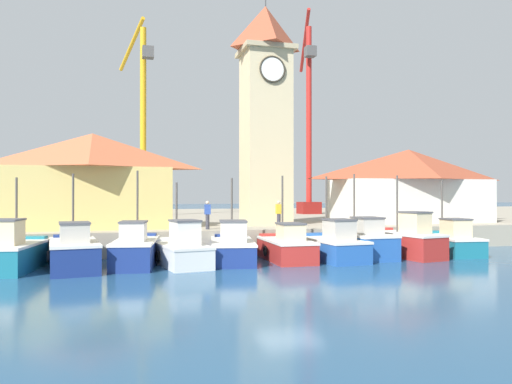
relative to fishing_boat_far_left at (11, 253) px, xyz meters
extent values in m
plane|color=navy|center=(11.21, -5.04, -0.79)|extent=(300.00, 300.00, 0.00)
cube|color=#9E937F|center=(11.21, 22.84, -0.10)|extent=(120.00, 40.00, 1.37)
cube|color=#196B7F|center=(0.01, 0.07, -0.24)|extent=(2.70, 4.90, 1.10)
cube|color=#196B7F|center=(0.31, 2.13, 0.43)|extent=(1.82, 0.84, 0.24)
cube|color=silver|center=(0.01, 0.07, 0.36)|extent=(2.76, 4.97, 0.12)
cube|color=beige|center=(-0.10, -0.73, 0.94)|extent=(1.42, 1.56, 1.03)
cube|color=#4C4C51|center=(-0.10, -0.73, 1.49)|extent=(1.51, 1.65, 0.08)
cylinder|color=#4C4742|center=(0.09, 0.65, 1.89)|extent=(0.10, 0.10, 2.93)
cube|color=navy|center=(2.63, -0.32, -0.20)|extent=(2.59, 5.19, 1.17)
cube|color=navy|center=(2.34, 1.90, 0.50)|extent=(1.73, 0.81, 0.24)
cube|color=silver|center=(2.63, -0.32, 0.43)|extent=(2.65, 5.26, 0.12)
cube|color=#B2ADA3|center=(2.74, -1.18, 0.90)|extent=(1.36, 1.63, 0.81)
cube|color=#4C4C51|center=(2.74, -1.18, 1.34)|extent=(1.45, 1.72, 0.08)
cylinder|color=#4C4742|center=(2.55, 0.30, 2.02)|extent=(0.10, 0.10, 3.04)
torus|color=black|center=(1.55, -0.21, -0.20)|extent=(0.19, 0.53, 0.52)
cube|color=navy|center=(5.36, 0.11, -0.22)|extent=(2.50, 5.07, 1.12)
cube|color=navy|center=(5.69, 2.27, 0.46)|extent=(1.60, 0.82, 0.24)
cube|color=silver|center=(5.36, 0.11, 0.39)|extent=(2.57, 5.14, 0.12)
cube|color=silver|center=(5.23, -0.73, 0.87)|extent=(1.28, 1.60, 0.84)
cube|color=#4C4C51|center=(5.23, -0.73, 1.32)|extent=(1.37, 1.69, 0.08)
cylinder|color=#4C4742|center=(5.45, 0.71, 2.09)|extent=(0.10, 0.10, 3.28)
torus|color=black|center=(4.43, 0.50, -0.22)|extent=(0.20, 0.53, 0.52)
cube|color=silver|center=(7.39, -0.25, -0.33)|extent=(2.62, 4.96, 0.92)
cube|color=silver|center=(7.03, 1.83, 0.25)|extent=(1.65, 0.86, 0.24)
cube|color=silver|center=(7.39, -0.25, 0.18)|extent=(2.69, 5.03, 0.12)
cube|color=silver|center=(7.53, -1.06, 0.78)|extent=(1.33, 1.58, 1.08)
cube|color=#4C4C51|center=(7.53, -1.06, 1.37)|extent=(1.43, 1.67, 0.08)
cylinder|color=#4C4742|center=(7.29, 0.33, 1.70)|extent=(0.10, 0.10, 2.91)
torus|color=black|center=(6.36, -0.19, -0.33)|extent=(0.21, 0.53, 0.52)
cube|color=navy|center=(10.05, 0.26, -0.31)|extent=(2.85, 5.28, 0.96)
cube|color=navy|center=(10.44, 2.48, 0.29)|extent=(1.79, 0.89, 0.24)
cube|color=silver|center=(10.05, 0.26, 0.22)|extent=(2.92, 5.35, 0.12)
cube|color=beige|center=(9.90, -0.60, 0.77)|extent=(1.45, 1.69, 0.97)
cube|color=#4C4C51|center=(9.90, -0.60, 1.29)|extent=(1.54, 1.78, 0.08)
cylinder|color=#4C4742|center=(10.16, 0.88, 1.85)|extent=(0.10, 0.10, 3.13)
torus|color=black|center=(9.02, 0.70, -0.31)|extent=(0.21, 0.53, 0.52)
cube|color=#AD2823|center=(12.80, 0.07, -0.30)|extent=(1.99, 4.70, 0.97)
cube|color=#AD2823|center=(12.85, 2.15, 0.30)|extent=(1.62, 0.64, 0.24)
cube|color=silver|center=(12.80, 0.07, 0.23)|extent=(2.05, 4.77, 0.12)
cube|color=beige|center=(12.78, -0.75, 0.69)|extent=(1.16, 1.42, 0.80)
cube|color=#4C4C51|center=(12.78, -0.75, 1.13)|extent=(1.24, 1.51, 0.08)
cylinder|color=#4C4742|center=(12.82, 0.65, 1.92)|extent=(0.10, 0.10, 3.26)
torus|color=black|center=(11.79, 0.32, -0.30)|extent=(0.13, 0.52, 0.52)
cube|color=#2356A8|center=(15.12, -0.41, -0.29)|extent=(2.31, 4.74, 0.98)
cube|color=#2356A8|center=(14.96, 1.64, 0.32)|extent=(1.71, 0.73, 0.24)
cube|color=silver|center=(15.12, -0.41, 0.25)|extent=(2.38, 4.80, 0.12)
cube|color=#B2ADA3|center=(15.18, -1.21, 0.79)|extent=(1.28, 1.47, 0.97)
cube|color=#4C4C51|center=(15.18, -1.21, 1.32)|extent=(1.37, 1.55, 0.08)
cylinder|color=#4C4742|center=(15.08, 0.16, 1.91)|extent=(0.10, 0.10, 3.21)
torus|color=black|center=(14.04, -0.26, -0.29)|extent=(0.16, 0.53, 0.52)
cube|color=#2356A8|center=(17.10, 0.39, -0.19)|extent=(2.07, 4.96, 1.19)
cube|color=#2356A8|center=(17.06, 2.60, 0.52)|extent=(1.70, 0.63, 0.24)
cube|color=silver|center=(17.10, 0.39, 0.45)|extent=(2.13, 5.03, 0.12)
cube|color=#B2ADA3|center=(17.12, -0.47, 0.92)|extent=(1.22, 1.50, 0.80)
cube|color=#4C4C51|center=(17.12, -0.47, 1.36)|extent=(1.30, 1.58, 0.08)
cylinder|color=#4C4742|center=(17.09, 1.00, 2.11)|extent=(0.10, 0.10, 3.19)
torus|color=black|center=(16.02, 0.62, -0.19)|extent=(0.13, 0.52, 0.52)
cube|color=#AD2823|center=(19.42, -0.27, -0.19)|extent=(2.50, 4.81, 1.20)
cube|color=#AD2823|center=(19.06, 1.73, 0.53)|extent=(1.54, 0.85, 0.24)
cube|color=silver|center=(19.42, -0.27, 0.46)|extent=(2.57, 4.88, 0.12)
cube|color=beige|center=(19.57, -1.06, 1.06)|extent=(1.26, 1.53, 1.08)
cube|color=#4C4C51|center=(19.57, -1.06, 1.64)|extent=(1.35, 1.63, 0.08)
cylinder|color=#4C4742|center=(19.32, 0.29, 2.07)|extent=(0.10, 0.10, 3.09)
torus|color=black|center=(18.46, -0.21, -0.19)|extent=(0.21, 0.53, 0.52)
cube|color=#196B7F|center=(22.48, 0.23, -0.33)|extent=(2.35, 4.86, 0.91)
cube|color=#196B7F|center=(22.70, 2.32, 0.24)|extent=(1.65, 0.76, 0.24)
cube|color=silver|center=(22.48, 0.23, 0.17)|extent=(2.42, 4.92, 0.12)
cube|color=beige|center=(22.40, -0.58, 0.71)|extent=(1.27, 1.51, 0.95)
cube|color=#4C4C51|center=(22.40, -0.58, 1.22)|extent=(1.35, 1.60, 0.08)
cylinder|color=#4C4742|center=(22.54, 0.82, 1.79)|extent=(0.10, 0.10, 3.11)
torus|color=black|center=(21.49, 0.57, -0.33)|extent=(0.17, 0.53, 0.52)
cube|color=beige|center=(13.84, 7.31, 6.20)|extent=(2.88, 2.88, 11.23)
cube|color=tan|center=(13.84, 7.31, 11.97)|extent=(3.38, 3.38, 0.30)
pyramid|color=#A3472D|center=(13.84, 7.31, 13.53)|extent=(3.38, 3.38, 2.84)
cylinder|color=white|center=(13.84, 5.81, 10.43)|extent=(1.58, 0.12, 1.58)
torus|color=#332D23|center=(13.84, 5.77, 10.43)|extent=(1.70, 0.12, 1.70)
cube|color=tan|center=(3.05, 6.95, 2.36)|extent=(8.93, 5.02, 3.54)
pyramid|color=#C1603D|center=(3.05, 6.95, 5.16)|extent=(9.33, 5.42, 2.06)
cube|color=silver|center=(24.63, 7.56, 2.10)|extent=(10.71, 5.04, 3.02)
pyramid|color=#A3472D|center=(24.63, 7.56, 4.70)|extent=(11.11, 5.44, 2.18)
cube|color=#976E11|center=(6.64, 22.45, 1.19)|extent=(2.00, 2.00, 1.20)
cylinder|color=gold|center=(6.64, 22.45, 9.79)|extent=(0.56, 0.56, 16.00)
cylinder|color=gold|center=(5.65, 25.69, 17.03)|extent=(2.35, 6.74, 3.61)
cube|color=#4C4C4C|center=(7.00, 21.24, 15.21)|extent=(1.00, 1.00, 1.00)
cube|color=maroon|center=(23.12, 23.33, 1.19)|extent=(2.00, 2.00, 1.20)
cylinder|color=red|center=(23.12, 23.33, 10.70)|extent=(0.56, 0.56, 17.82)
cylinder|color=red|center=(24.04, 26.94, 19.18)|extent=(2.23, 7.48, 4.80)
cube|color=#4C4C4C|center=(22.83, 22.17, 16.73)|extent=(1.00, 1.00, 1.00)
cylinder|color=#33333D|center=(9.43, 3.97, 1.01)|extent=(0.22, 0.22, 0.85)
cube|color=#2D4CA5|center=(9.43, 3.97, 1.72)|extent=(0.34, 0.22, 0.56)
sphere|color=beige|center=(9.43, 3.97, 2.11)|extent=(0.20, 0.20, 0.20)
cylinder|color=#33333D|center=(13.59, 3.67, 1.01)|extent=(0.22, 0.22, 0.85)
cube|color=gold|center=(13.59, 3.67, 1.72)|extent=(0.34, 0.22, 0.56)
sphere|color=beige|center=(13.59, 3.67, 2.11)|extent=(0.20, 0.20, 0.20)
camera|label=1|loc=(4.67, -24.06, 2.60)|focal=35.00mm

